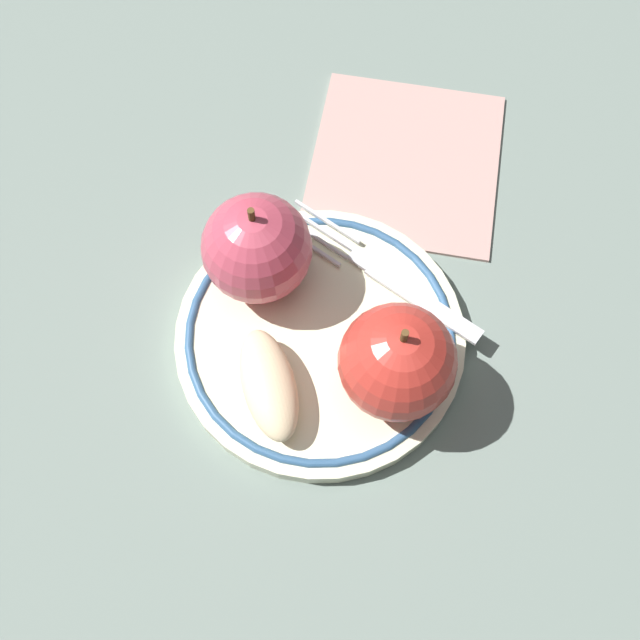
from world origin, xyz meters
TOP-DOWN VIEW (x-y plane):
  - ground_plane at (0.00, 0.00)m, footprint 2.00×2.00m
  - plate at (0.01, 0.02)m, footprint 0.20×0.20m
  - apple_red_whole at (0.05, -0.02)m, footprint 0.07×0.07m
  - apple_second_whole at (-0.03, 0.07)m, footprint 0.07×0.07m
  - apple_slice_front at (-0.03, -0.02)m, footprint 0.05×0.08m
  - fork at (0.06, 0.06)m, footprint 0.14×0.13m
  - napkin_folded at (0.10, 0.16)m, footprint 0.19×0.19m

SIDE VIEW (x-z plane):
  - ground_plane at x=0.00m, z-range 0.00..0.00m
  - napkin_folded at x=0.10m, z-range 0.00..0.01m
  - plate at x=0.01m, z-range 0.00..0.02m
  - fork at x=0.06m, z-range 0.02..0.02m
  - apple_slice_front at x=-0.03m, z-range 0.02..0.04m
  - apple_red_whole at x=0.05m, z-range 0.01..0.10m
  - apple_second_whole at x=-0.03m, z-range 0.01..0.10m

